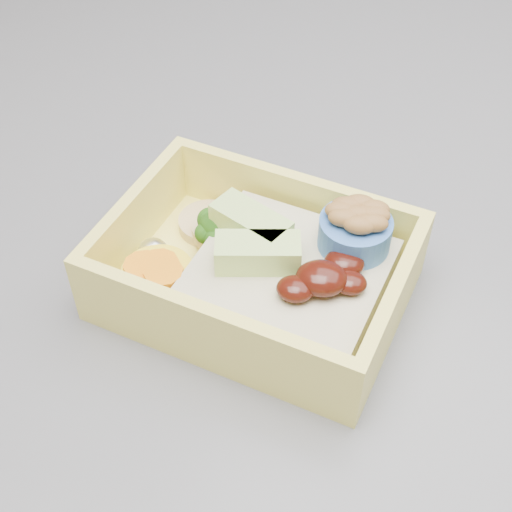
# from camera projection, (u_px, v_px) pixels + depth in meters

# --- Properties ---
(island) EXTENTS (1.24, 0.84, 0.92)m
(island) POSITION_uv_depth(u_px,v_px,m) (98.00, 496.00, 0.84)
(island) COLOR brown
(island) RESTS_ON ground
(bento_box) EXTENTS (0.21, 0.17, 0.07)m
(bento_box) POSITION_uv_depth(u_px,v_px,m) (267.00, 270.00, 0.43)
(bento_box) COLOR #FFF069
(bento_box) RESTS_ON island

